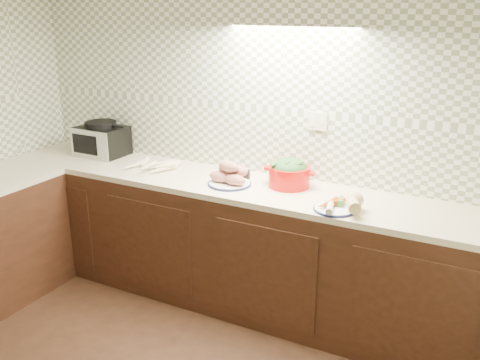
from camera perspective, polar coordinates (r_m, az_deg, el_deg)
The scene contains 8 objects.
room at distance 2.36m, azimuth -20.04°, elevation 6.42°, with size 3.60×3.60×2.60m.
counter at distance 3.66m, azimuth -17.52°, elevation -8.85°, with size 3.60×3.60×0.90m.
toaster_oven at distance 4.44m, azimuth -14.56°, elevation 4.21°, with size 0.39×0.30×0.27m.
parsnip_pile at distance 3.98m, azimuth -9.11°, elevation 1.44°, with size 0.35×0.37×0.06m.
sweet_potato_plate at distance 3.60m, azimuth -1.08°, elevation 0.46°, with size 0.30×0.30×0.17m.
onion_bowl at distance 3.75m, azimuth 0.06°, elevation 0.81°, with size 0.13×0.13×0.10m.
dutch_oven at distance 3.57m, azimuth 5.27°, elevation 0.77°, with size 0.35×0.29×0.19m.
veg_plate at distance 3.22m, azimuth 11.03°, elevation -2.49°, with size 0.32×0.31×0.12m.
Camera 1 is at (1.72, -1.55, 2.07)m, focal length 40.00 mm.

